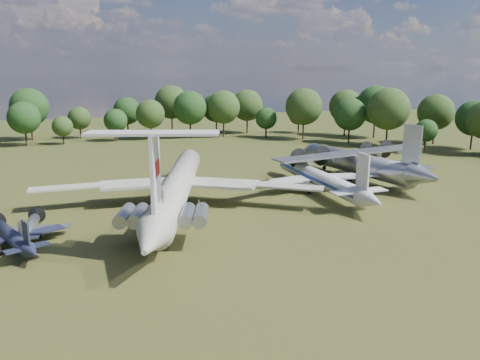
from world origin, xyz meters
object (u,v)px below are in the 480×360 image
object	(u,v)px
tu104_jet	(319,181)
small_prop_west	(13,241)
il62_airliner	(178,191)
person_on_il62	(161,194)
small_prop_northwest	(29,231)
an12_transport	(356,166)

from	to	relation	value
tu104_jet	small_prop_west	bearing A→B (deg)	-164.68
il62_airliner	person_on_il62	size ratio (longest dim) A/B	29.75
il62_airliner	small_prop_northwest	xyz separation A→B (m)	(-20.31, -7.15, -1.86)
tu104_jet	small_prop_northwest	size ratio (longest dim) A/B	2.85
an12_transport	person_on_il62	distance (m)	48.36
il62_airliner	small_prop_west	distance (m)	24.31
il62_airliner	person_on_il62	bearing A→B (deg)	-90.00
person_on_il62	il62_airliner	bearing A→B (deg)	-67.04
small_prop_west	small_prop_northwest	size ratio (longest dim) A/B	1.24
an12_transport	small_prop_northwest	world-z (taller)	an12_transport
person_on_il62	small_prop_northwest	bearing A→B (deg)	12.29
an12_transport	small_prop_northwest	xyz separation A→B (m)	(-57.09, -16.61, -1.61)
small_prop_northwest	tu104_jet	bearing A→B (deg)	15.96
tu104_jet	small_prop_west	world-z (taller)	tu104_jet
small_prop_west	small_prop_northwest	bearing A→B (deg)	45.97
il62_airliner	small_prop_west	xyz separation A→B (m)	(-21.65, -10.92, -1.63)
tu104_jet	person_on_il62	world-z (taller)	person_on_il62
small_prop_northwest	person_on_il62	world-z (taller)	person_on_il62
tu104_jet	an12_transport	world-z (taller)	an12_transport
tu104_jet	small_prop_northwest	world-z (taller)	tu104_jet
tu104_jet	an12_transport	distance (m)	13.35
small_prop_west	person_on_il62	bearing A→B (deg)	-38.78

